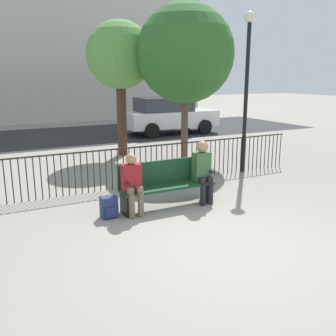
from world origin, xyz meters
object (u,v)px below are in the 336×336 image
(backpack, at_px, (109,207))
(parked_car_1, at_px, (168,115))
(lamp_post, at_px, (247,71))
(tree_0, at_px, (120,56))
(seated_person_1, at_px, (203,168))
(park_bench, at_px, (166,182))
(seated_person_0, at_px, (132,181))
(tree_1, at_px, (185,54))

(backpack, bearing_deg, parked_car_1, 56.73)
(backpack, height_order, lamp_post, lamp_post)
(tree_0, height_order, parked_car_1, tree_0)
(tree_0, bearing_deg, backpack, -113.06)
(seated_person_1, relative_size, lamp_post, 0.31)
(seated_person_1, distance_m, parked_car_1, 9.49)
(park_bench, distance_m, seated_person_1, 0.80)
(backpack, distance_m, tree_0, 6.39)
(seated_person_0, relative_size, tree_1, 0.25)
(tree_0, relative_size, parked_car_1, 1.01)
(tree_1, bearing_deg, tree_0, 137.71)
(seated_person_1, xyz_separation_m, lamp_post, (2.36, 1.67, 1.94))
(tree_0, bearing_deg, seated_person_1, -92.78)
(seated_person_0, height_order, tree_0, tree_0)
(seated_person_0, relative_size, seated_person_1, 0.91)
(backpack, relative_size, tree_1, 0.09)
(tree_0, relative_size, lamp_post, 1.03)
(seated_person_1, distance_m, backpack, 2.04)
(seated_person_1, height_order, lamp_post, lamp_post)
(seated_person_0, height_order, seated_person_1, seated_person_1)
(park_bench, xyz_separation_m, seated_person_0, (-0.76, -0.13, 0.15))
(tree_1, relative_size, parked_car_1, 1.10)
(seated_person_1, bearing_deg, seated_person_0, -179.76)
(seated_person_1, xyz_separation_m, tree_0, (0.26, 5.28, 2.40))
(backpack, bearing_deg, tree_0, 66.94)
(seated_person_0, xyz_separation_m, tree_1, (3.32, 3.89, 2.52))
(tree_0, bearing_deg, seated_person_0, -108.63)
(tree_0, bearing_deg, lamp_post, -59.83)
(park_bench, xyz_separation_m, tree_1, (2.55, 3.75, 2.67))
(park_bench, height_order, tree_1, tree_1)
(park_bench, height_order, backpack, park_bench)
(seated_person_1, relative_size, backpack, 3.20)
(tree_1, bearing_deg, park_bench, -124.24)
(parked_car_1, bearing_deg, lamp_post, -100.99)
(tree_1, distance_m, parked_car_1, 5.72)
(seated_person_1, relative_size, tree_1, 0.27)
(seated_person_1, bearing_deg, lamp_post, 35.27)
(tree_0, distance_m, lamp_post, 4.20)
(seated_person_0, distance_m, parked_car_1, 10.20)
(park_bench, height_order, lamp_post, lamp_post)
(tree_0, xyz_separation_m, tree_1, (1.54, -1.40, 0.04))
(lamp_post, bearing_deg, tree_0, 120.17)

